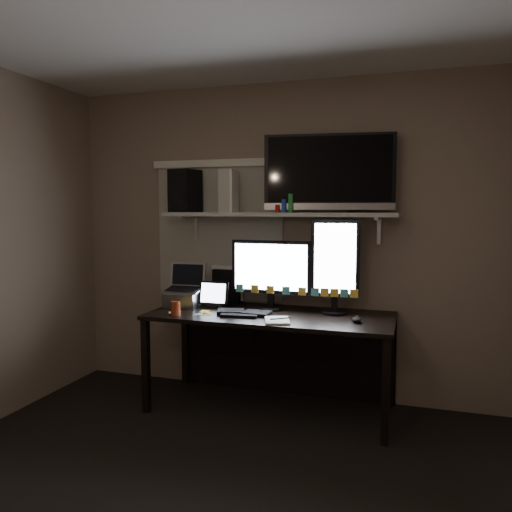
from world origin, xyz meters
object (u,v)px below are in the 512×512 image
at_px(mouse, 357,320).
at_px(speaker, 185,191).
at_px(tablet, 214,295).
at_px(monitor_landscape, 271,274).
at_px(monitor_portrait, 335,266).
at_px(cup, 176,308).
at_px(keyboard, 244,312).
at_px(game_console, 230,191).
at_px(laptop, 183,286).
at_px(tv, 329,173).
at_px(desk, 275,333).

bearing_deg(mouse, speaker, 157.17).
xyz_separation_m(mouse, tablet, (-1.13, 0.17, 0.09)).
bearing_deg(mouse, monitor_landscape, 149.64).
xyz_separation_m(tablet, speaker, (-0.30, 0.13, 0.82)).
distance_m(monitor_portrait, cup, 1.21).
bearing_deg(tablet, keyboard, -27.48).
xyz_separation_m(keyboard, tablet, (-0.30, 0.15, 0.09)).
bearing_deg(game_console, keyboard, -60.16).
xyz_separation_m(tablet, laptop, (-0.26, -0.03, 0.06)).
distance_m(tablet, cup, 0.38).
relative_size(tablet, laptop, 0.72).
bearing_deg(tv, speaker, 171.82).
relative_size(desk, cup, 17.62).
height_order(mouse, game_console, game_console).
xyz_separation_m(keyboard, tv, (0.57, 0.28, 1.03)).
bearing_deg(game_console, cup, -129.58).
bearing_deg(keyboard, monitor_portrait, 12.69).
bearing_deg(laptop, keyboard, -15.95).
bearing_deg(speaker, mouse, -2.28).
bearing_deg(keyboard, game_console, 120.95).
distance_m(monitor_landscape, laptop, 0.72).
height_order(mouse, laptop, laptop).
height_order(laptop, cup, laptop).
distance_m(laptop, tv, 1.44).
height_order(monitor_landscape, mouse, monitor_landscape).
distance_m(monitor_portrait, mouse, 0.46).
distance_m(monitor_landscape, keyboard, 0.38).
distance_m(monitor_landscape, monitor_portrait, 0.50).
bearing_deg(cup, monitor_portrait, 20.29).
xyz_separation_m(keyboard, cup, (-0.46, -0.18, 0.04)).
distance_m(monitor_portrait, tv, 0.69).
height_order(monitor_portrait, mouse, monitor_portrait).
relative_size(cup, speaker, 0.30).
height_order(mouse, cup, cup).
relative_size(monitor_portrait, tv, 0.75).
relative_size(monitor_portrait, tablet, 2.96).
height_order(mouse, speaker, speaker).
height_order(desk, tablet, tablet).
height_order(monitor_landscape, game_console, game_console).
xyz_separation_m(keyboard, mouse, (0.83, -0.02, 0.01)).
xyz_separation_m(monitor_portrait, tablet, (-0.94, -0.07, -0.25)).
height_order(tablet, speaker, speaker).
bearing_deg(monitor_landscape, mouse, -18.57).
xyz_separation_m(desk, tablet, (-0.48, -0.04, 0.28)).
bearing_deg(monitor_landscape, speaker, 176.25).
bearing_deg(laptop, tablet, 2.81).
bearing_deg(game_console, speaker, 167.51).
height_order(keyboard, speaker, speaker).
height_order(cup, tv, tv).
relative_size(keyboard, laptop, 1.22).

